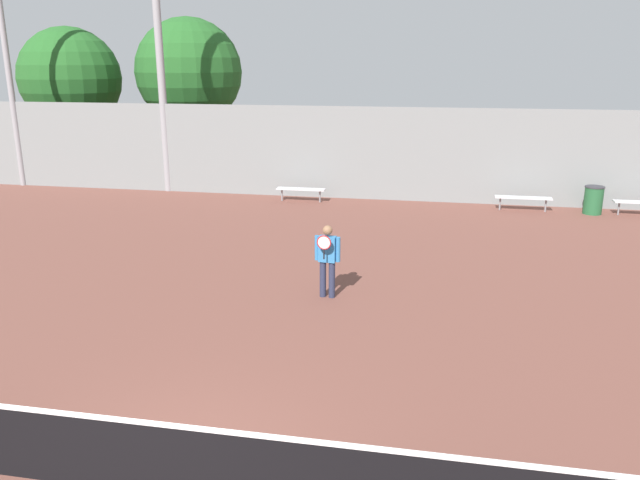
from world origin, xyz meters
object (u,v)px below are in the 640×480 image
at_px(light_pole_center_back, 0,11).
at_px(tree_green_tall, 70,79).
at_px(bench_courtside_far, 301,190).
at_px(tree_green_broad, 189,72).
at_px(tennis_net, 159,459).
at_px(trash_bin, 593,200).
at_px(light_pole_far_right, 157,23).
at_px(bench_adjacent_court, 523,198).
at_px(tennis_player, 327,257).

xyz_separation_m(light_pole_center_back, tree_green_tall, (-0.10, 4.39, -2.65)).
bearing_deg(bench_courtside_far, tree_green_broad, 138.12).
distance_m(tennis_net, trash_bin, 18.03).
bearing_deg(tree_green_broad, bench_courtside_far, -41.88).
bearing_deg(tree_green_tall, light_pole_far_right, -33.48).
xyz_separation_m(tennis_net, tree_green_tall, (-13.99, 21.31, 3.66)).
bearing_deg(tree_green_tall, tree_green_broad, 5.43).
relative_size(tennis_net, bench_adjacent_court, 6.05).
bearing_deg(light_pole_center_back, tree_green_tall, 91.35).
bearing_deg(trash_bin, tennis_player, -128.75).
height_order(tennis_net, tennis_player, tennis_player).
bearing_deg(bench_courtside_far, tennis_player, -73.99).
distance_m(tennis_player, trash_bin, 11.89).
distance_m(bench_adjacent_court, light_pole_center_back, 20.87).
bearing_deg(bench_adjacent_court, trash_bin, 0.42).
bearing_deg(trash_bin, light_pole_far_right, 176.56).
bearing_deg(tennis_player, tree_green_broad, 126.58).
bearing_deg(tennis_player, light_pole_center_back, 150.72).
height_order(light_pole_center_back, trash_bin, light_pole_center_back).
relative_size(light_pole_center_back, trash_bin, 12.38).
height_order(light_pole_far_right, light_pole_center_back, light_pole_center_back).
height_order(bench_courtside_far, light_pole_far_right, light_pole_far_right).
xyz_separation_m(tennis_net, trash_bin, (8.23, 16.05, -0.04)).
height_order(tennis_player, trash_bin, tennis_player).
bearing_deg(trash_bin, tennis_net, -117.15).
xyz_separation_m(tennis_player, bench_courtside_far, (-2.65, 9.25, -0.48)).
relative_size(bench_courtside_far, light_pole_center_back, 0.15).
bearing_deg(trash_bin, tree_green_broad, 160.73).
xyz_separation_m(bench_adjacent_court, light_pole_center_back, (-19.85, 0.88, 6.37)).
xyz_separation_m(tennis_player, bench_adjacent_court, (5.17, 9.25, -0.48)).
distance_m(trash_bin, tree_green_tall, 23.13).
bearing_deg(bench_adjacent_court, light_pole_far_right, 175.90).
xyz_separation_m(light_pole_far_right, tree_green_broad, (-0.87, 4.85, -1.87)).
distance_m(bench_courtside_far, trash_bin, 10.10).
height_order(trash_bin, tree_green_broad, tree_green_broad).
xyz_separation_m(tennis_player, trash_bin, (7.44, 9.27, -0.45)).
distance_m(tennis_player, bench_adjacent_court, 10.61).
xyz_separation_m(tennis_net, light_pole_center_back, (-13.89, 16.91, 6.30)).
distance_m(tennis_net, tennis_player, 6.84).
relative_size(light_pole_center_back, tree_green_broad, 1.70).
xyz_separation_m(tennis_player, tree_green_tall, (-14.78, 14.53, 3.25)).
distance_m(trash_bin, tree_green_broad, 18.01).
bearing_deg(light_pole_center_back, light_pole_far_right, 0.70).
xyz_separation_m(bench_adjacent_court, trash_bin, (2.27, 0.02, 0.03)).
distance_m(tennis_player, tree_green_broad, 17.97).
relative_size(tennis_player, tree_green_broad, 0.24).
height_order(light_pole_center_back, tree_green_tall, light_pole_center_back).
bearing_deg(tennis_net, tree_green_tall, 123.30).
relative_size(trash_bin, tree_green_tall, 0.15).
relative_size(light_pole_far_right, light_pole_center_back, 0.98).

